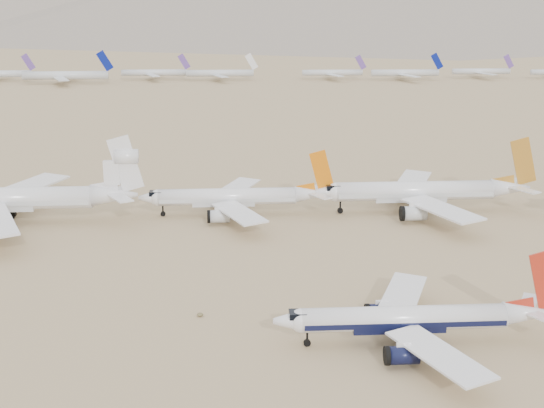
# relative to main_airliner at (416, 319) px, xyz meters

# --- Properties ---
(ground) EXTENTS (7000.00, 7000.00, 0.00)m
(ground) POSITION_rel_main_airliner_xyz_m (-0.27, -3.22, -3.76)
(ground) COLOR #997C59
(ground) RESTS_ON ground
(main_airliner) EXTENTS (38.80, 37.90, 13.69)m
(main_airliner) POSITION_rel_main_airliner_xyz_m (0.00, 0.00, 0.00)
(main_airliner) COLOR white
(main_airliner) RESTS_ON ground
(row2_gold_tail) EXTENTS (47.96, 46.90, 17.08)m
(row2_gold_tail) POSITION_rel_main_airliner_xyz_m (18.14, 66.17, 1.01)
(row2_gold_tail) COLOR white
(row2_gold_tail) RESTS_ON ground
(row2_orange_tail) EXTENTS (41.14, 40.24, 14.67)m
(row2_orange_tail) POSITION_rel_main_airliner_xyz_m (-24.31, 66.33, 0.35)
(row2_orange_tail) COLOR white
(row2_orange_tail) RESTS_ON ground
(row2_white_trijet) EXTENTS (53.94, 52.71, 19.11)m
(row2_white_trijet) POSITION_rel_main_airliner_xyz_m (-72.28, 63.12, 1.77)
(row2_white_trijet) COLOR white
(row2_white_trijet) RESTS_ON ground
(distant_storage_row) EXTENTS (522.20, 60.40, 15.92)m
(distant_storage_row) POSITION_rel_main_airliner_xyz_m (-26.33, 339.62, 0.66)
(distant_storage_row) COLOR silver
(distant_storage_row) RESTS_ON ground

